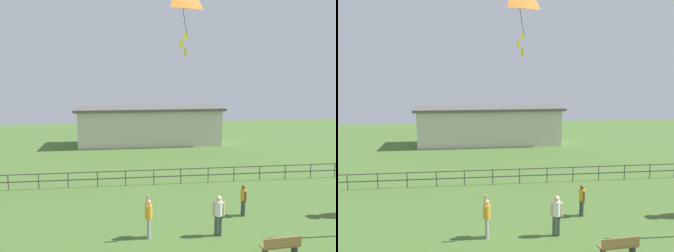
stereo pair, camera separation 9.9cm
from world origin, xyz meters
The scene contains 6 objects.
park_bench centered at (2.70, 4.78, 0.46)m, with size 1.53×0.53×0.85m.
person_0 centered at (-2.03, 7.02, 0.97)m, with size 0.31×0.50×1.94m.
person_1 centered at (2.62, 8.77, 0.87)m, with size 0.28×0.45×1.51m.
person_2 centered at (0.88, 6.87, 1.00)m, with size 0.52×0.32×1.74m.
waterfront_railing centered at (-0.35, 14.00, 0.63)m, with size 36.03×0.06×0.95m.
pavilion_building centered at (-0.46, 26.00, 1.75)m, with size 13.37×4.02×3.44m.
Camera 1 is at (-3.05, -7.23, 6.96)m, focal length 39.06 mm.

